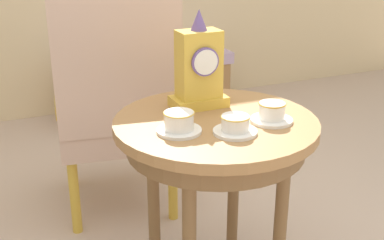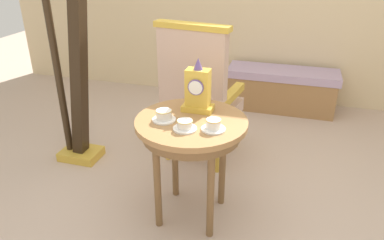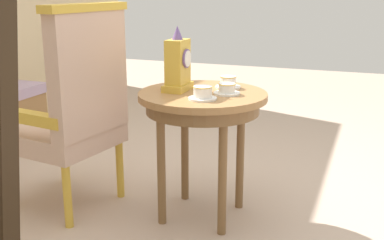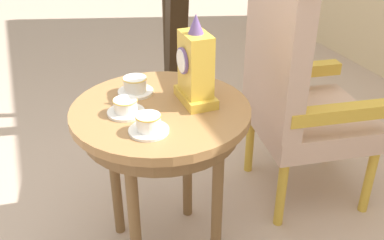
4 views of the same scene
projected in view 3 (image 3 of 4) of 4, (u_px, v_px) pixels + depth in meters
name	position (u px, v px, depth m)	size (l,w,h in m)	color
ground_plane	(208.00, 210.00, 2.75)	(10.00, 10.00, 0.00)	#BCA38E
side_table	(202.00, 108.00, 2.54)	(0.67, 0.67, 0.69)	#9E7042
teacup_left	(203.00, 93.00, 2.35)	(0.14, 0.14, 0.07)	white
teacup_right	(227.00, 89.00, 2.46)	(0.14, 0.14, 0.06)	white
teacup_center	(228.00, 83.00, 2.61)	(0.14, 0.14, 0.06)	white
mantel_clock	(178.00, 65.00, 2.53)	(0.19, 0.11, 0.34)	gold
armchair	(75.00, 106.00, 2.64)	(0.62, 0.61, 1.14)	#CCA893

